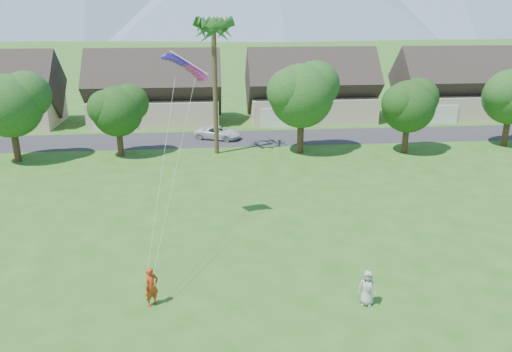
{
  "coord_description": "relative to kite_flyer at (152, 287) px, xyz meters",
  "views": [
    {
      "loc": [
        -2.67,
        -17.7,
        13.15
      ],
      "look_at": [
        0.0,
        10.0,
        3.8
      ],
      "focal_mm": 35.0,
      "sensor_mm": 36.0,
      "label": 1
    }
  ],
  "objects": [
    {
      "name": "ground",
      "position": [
        5.54,
        -2.86,
        -0.96
      ],
      "size": [
        500.0,
        500.0,
        0.0
      ],
      "primitive_type": "plane",
      "color": "#2D6019",
      "rests_on": "ground"
    },
    {
      "name": "street",
      "position": [
        5.54,
        31.14,
        -0.95
      ],
      "size": [
        90.0,
        7.0,
        0.01
      ],
      "primitive_type": "cube",
      "color": "#2D2D30",
      "rests_on": "ground"
    },
    {
      "name": "houses_row",
      "position": [
        6.03,
        40.13,
        2.48
      ],
      "size": [
        72.75,
        8.19,
        8.86
      ],
      "color": "beige",
      "rests_on": "ground"
    },
    {
      "name": "parafoil_kite",
      "position": [
        1.66,
        9.13,
        9.13
      ],
      "size": [
        2.97,
        1.35,
        0.5
      ],
      "rotation": [
        0.0,
        0.0,
        0.29
      ],
      "color": "#401AC5",
      "rests_on": "ground"
    },
    {
      "name": "parked_car",
      "position": [
        3.8,
        31.14,
        -0.29
      ],
      "size": [
        5.34,
        3.97,
        1.35
      ],
      "primitive_type": "imported",
      "rotation": [
        0.0,
        0.0,
        1.17
      ],
      "color": "silver",
      "rests_on": "ground"
    },
    {
      "name": "tree_row",
      "position": [
        4.4,
        25.06,
        3.93
      ],
      "size": [
        62.27,
        6.67,
        8.45
      ],
      "color": "#47301C",
      "rests_on": "ground"
    },
    {
      "name": "watcher",
      "position": [
        9.95,
        -0.91,
        -0.09
      ],
      "size": [
        0.99,
        0.8,
        1.74
      ],
      "primitive_type": "imported",
      "rotation": [
        0.0,
        0.0,
        -0.34
      ],
      "color": "#B2B3AE",
      "rests_on": "ground"
    },
    {
      "name": "fan_palm",
      "position": [
        3.54,
        25.64,
        10.84
      ],
      "size": [
        3.0,
        3.0,
        13.8
      ],
      "color": "#4C3D26",
      "rests_on": "ground"
    },
    {
      "name": "kite_flyer",
      "position": [
        0.0,
        0.0,
        0.0
      ],
      "size": [
        0.83,
        0.79,
        1.92
      ],
      "primitive_type": "imported",
      "rotation": [
        0.0,
        0.0,
        0.66
      ],
      "color": "#B73914",
      "rests_on": "ground"
    }
  ]
}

